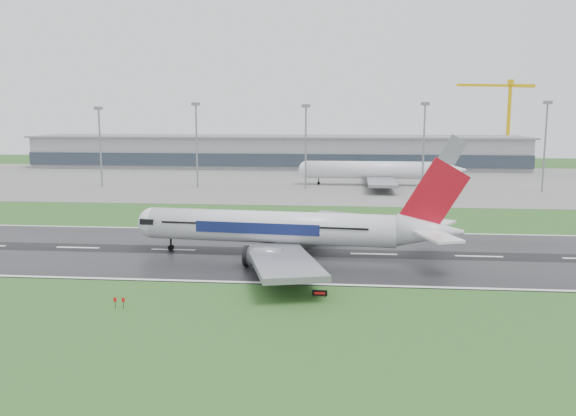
# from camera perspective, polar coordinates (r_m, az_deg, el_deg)

# --- Properties ---
(ground) EXTENTS (520.00, 520.00, 0.00)m
(ground) POSITION_cam_1_polar(r_m,az_deg,el_deg) (123.16, -10.83, -3.94)
(ground) COLOR #24501D
(ground) RESTS_ON ground
(runway) EXTENTS (400.00, 45.00, 0.10)m
(runway) POSITION_cam_1_polar(r_m,az_deg,el_deg) (123.15, -10.83, -3.92)
(runway) COLOR black
(runway) RESTS_ON ground
(apron) EXTENTS (400.00, 130.00, 0.08)m
(apron) POSITION_cam_1_polar(r_m,az_deg,el_deg) (244.08, -2.66, 2.63)
(apron) COLOR slate
(apron) RESTS_ON ground
(terminal) EXTENTS (240.00, 36.00, 15.00)m
(terminal) POSITION_cam_1_polar(r_m,az_deg,el_deg) (302.72, -1.08, 5.31)
(terminal) COLOR gray
(terminal) RESTS_ON ground
(main_airliner) EXTENTS (68.34, 65.66, 18.54)m
(main_airliner) POSITION_cam_1_polar(r_m,az_deg,el_deg) (113.92, 0.52, -0.03)
(main_airliner) COLOR silver
(main_airliner) RESTS_ON runway
(parked_airliner) EXTENTS (64.02, 59.68, 18.61)m
(parked_airliner) POSITION_cam_1_polar(r_m,az_deg,el_deg) (229.03, 8.57, 4.46)
(parked_airliner) COLOR silver
(parked_airliner) RESTS_ON apron
(tower_crane) EXTENTS (42.06, 17.84, 43.56)m
(tower_crane) POSITION_cam_1_polar(r_m,az_deg,el_deg) (325.71, 20.19, 7.54)
(tower_crane) COLOR #E2AB08
(tower_crane) RESTS_ON ground
(runway_sign) EXTENTS (2.31, 0.39, 1.04)m
(runway_sign) POSITION_cam_1_polar(r_m,az_deg,el_deg) (91.10, 3.03, -8.10)
(runway_sign) COLOR black
(runway_sign) RESTS_ON ground
(floodmast_1) EXTENTS (0.64, 0.64, 28.26)m
(floodmast_1) POSITION_cam_1_polar(r_m,az_deg,el_deg) (233.63, -17.38, 5.41)
(floodmast_1) COLOR gray
(floodmast_1) RESTS_ON ground
(floodmast_2) EXTENTS (0.64, 0.64, 29.72)m
(floodmast_2) POSITION_cam_1_polar(r_m,az_deg,el_deg) (222.11, -8.66, 5.74)
(floodmast_2) COLOR gray
(floodmast_2) RESTS_ON ground
(floodmast_3) EXTENTS (0.64, 0.64, 29.03)m
(floodmast_3) POSITION_cam_1_polar(r_m,az_deg,el_deg) (215.98, 1.70, 5.65)
(floodmast_3) COLOR gray
(floodmast_3) RESTS_ON ground
(floodmast_4) EXTENTS (0.64, 0.64, 29.72)m
(floodmast_4) POSITION_cam_1_polar(r_m,az_deg,el_deg) (217.26, 12.75, 5.55)
(floodmast_4) COLOR gray
(floodmast_4) RESTS_ON ground
(floodmast_5) EXTENTS (0.64, 0.64, 30.10)m
(floodmast_5) POSITION_cam_1_polar(r_m,az_deg,el_deg) (226.18, 23.18, 5.22)
(floodmast_5) COLOR gray
(floodmast_5) RESTS_ON ground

